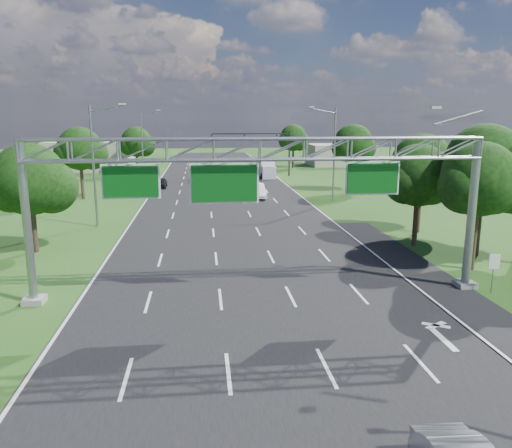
{
  "coord_description": "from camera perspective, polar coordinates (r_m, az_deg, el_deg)",
  "views": [
    {
      "loc": [
        -2.57,
        -12.42,
        9.01
      ],
      "look_at": [
        0.16,
        12.9,
        3.57
      ],
      "focal_mm": 35.0,
      "sensor_mm": 36.0,
      "label": 1
    }
  ],
  "objects": [
    {
      "name": "traffic_signal",
      "position": [
        78.16,
        1.26,
        9.24
      ],
      "size": [
        12.21,
        0.24,
        7.0
      ],
      "color": "black",
      "rests_on": "ground"
    },
    {
      "name": "sign_gantry",
      "position": [
        24.67,
        0.62,
        7.14
      ],
      "size": [
        23.5,
        1.0,
        9.56
      ],
      "color": "gray",
      "rests_on": "ground"
    },
    {
      "name": "road",
      "position": [
        43.44,
        -2.63,
        0.08
      ],
      "size": [
        18.0,
        180.0,
        0.02
      ],
      "primitive_type": "cube",
      "color": "black",
      "rests_on": "ground"
    },
    {
      "name": "road_flare",
      "position": [
        30.69,
        18.84,
        -5.67
      ],
      "size": [
        3.0,
        30.0,
        0.02
      ],
      "primitive_type": "cube",
      "color": "black",
      "rests_on": "ground"
    },
    {
      "name": "box_truck",
      "position": [
        77.98,
        1.14,
        6.41
      ],
      "size": [
        2.31,
        7.38,
        2.77
      ],
      "rotation": [
        0.0,
        0.0,
        0.04
      ],
      "color": "white",
      "rests_on": "ground"
    },
    {
      "name": "car_queue_b",
      "position": [
        70.7,
        -4.4,
        5.14
      ],
      "size": [
        2.23,
        4.0,
        1.06
      ],
      "primitive_type": "imported",
      "rotation": [
        0.0,
        0.0,
        -0.13
      ],
      "color": "black",
      "rests_on": "ground"
    },
    {
      "name": "streetlight_l_near",
      "position": [
        43.44,
        -17.87,
        6.96
      ],
      "size": [
        2.97,
        0.22,
        10.16
      ],
      "color": "gray",
      "rests_on": "ground"
    },
    {
      "name": "tree_verge_lc",
      "position": [
        83.2,
        -13.46,
        8.96
      ],
      "size": [
        5.76,
        4.8,
        7.62
      ],
      "color": "#2D2116",
      "rests_on": "ground"
    },
    {
      "name": "building_right",
      "position": [
        98.33,
        9.63,
        7.81
      ],
      "size": [
        12.0,
        9.0,
        4.0
      ],
      "primitive_type": "cube",
      "color": "#AFA393",
      "rests_on": "ground"
    },
    {
      "name": "tree_verge_rd",
      "position": [
        63.35,
        11.1,
        8.79
      ],
      "size": [
        5.76,
        4.8,
        8.28
      ],
      "color": "#2D2116",
      "rests_on": "ground"
    },
    {
      "name": "car_queue_c",
      "position": [
        66.61,
        -10.82,
        4.63
      ],
      "size": [
        1.54,
        3.78,
        1.29
      ],
      "primitive_type": "imported",
      "rotation": [
        0.0,
        0.0,
        -0.0
      ],
      "color": "black",
      "rests_on": "ground"
    },
    {
      "name": "ground",
      "position": [
        43.44,
        -2.63,
        0.08
      ],
      "size": [
        220.0,
        220.0,
        0.0
      ],
      "primitive_type": "plane",
      "color": "#214314",
      "rests_on": "ground"
    },
    {
      "name": "tree_verge_lb",
      "position": [
        59.09,
        -19.39,
        7.9
      ],
      "size": [
        5.76,
        4.8,
        8.06
      ],
      "color": "#2D2116",
      "rests_on": "ground"
    },
    {
      "name": "tree_cluster_right",
      "position": [
        36.25,
        22.61,
        5.29
      ],
      "size": [
        9.91,
        14.6,
        8.68
      ],
      "color": "#2D2116",
      "rests_on": "ground"
    },
    {
      "name": "regulatory_sign",
      "position": [
        28.77,
        25.55,
        -4.26
      ],
      "size": [
        0.6,
        0.08,
        2.1
      ],
      "color": "gray",
      "rests_on": "ground"
    },
    {
      "name": "tree_verge_re",
      "position": [
        92.05,
        4.33,
        9.65
      ],
      "size": [
        5.76,
        4.8,
        7.84
      ],
      "color": "#2D2116",
      "rests_on": "ground"
    },
    {
      "name": "streetlight_l_far",
      "position": [
        77.98,
        -12.75,
        9.25
      ],
      "size": [
        2.97,
        0.22,
        10.16
      ],
      "color": "gray",
      "rests_on": "ground"
    },
    {
      "name": "tree_verge_la",
      "position": [
        36.52,
        -24.29,
        4.31
      ],
      "size": [
        5.76,
        4.8,
        7.4
      ],
      "color": "#2D2116",
      "rests_on": "ground"
    },
    {
      "name": "streetlight_r_mid",
      "position": [
        54.33,
        8.74,
        8.31
      ],
      "size": [
        2.97,
        0.22,
        10.16
      ],
      "color": "gray",
      "rests_on": "ground"
    },
    {
      "name": "car_queue_a",
      "position": [
        72.68,
        -6.48,
        5.44
      ],
      "size": [
        2.05,
        4.96,
        1.44
      ],
      "primitive_type": "imported",
      "rotation": [
        0.0,
        0.0,
        0.01
      ],
      "color": "#B8B8B8",
      "rests_on": "ground"
    },
    {
      "name": "building_left",
      "position": [
        92.71,
        -18.4,
        7.43
      ],
      "size": [
        14.0,
        10.0,
        5.0
      ],
      "primitive_type": "cube",
      "color": "#AFA393",
      "rests_on": "ground"
    },
    {
      "name": "car_queue_d",
      "position": [
        57.16,
        0.06,
        3.82
      ],
      "size": [
        1.85,
        4.98,
        1.62
      ],
      "primitive_type": "imported",
      "rotation": [
        0.0,
        0.0,
        0.03
      ],
      "color": "white",
      "rests_on": "ground"
    }
  ]
}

